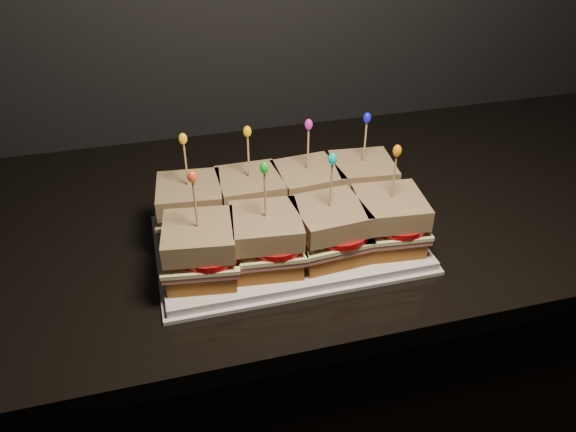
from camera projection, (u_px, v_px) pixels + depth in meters
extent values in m
cube|color=black|center=(153.00, 420.00, 1.17)|extent=(2.30, 0.60, 0.90)
cube|color=black|center=(114.00, 240.00, 0.91)|extent=(2.34, 0.64, 0.03)
cube|color=silver|center=(288.00, 241.00, 0.86)|extent=(0.39, 0.24, 0.02)
cube|color=silver|center=(288.00, 244.00, 0.86)|extent=(0.40, 0.25, 0.01)
cube|color=brown|center=(193.00, 222.00, 0.86)|extent=(0.10, 0.10, 0.03)
cube|color=#C25D5B|center=(192.00, 213.00, 0.85)|extent=(0.11, 0.11, 0.01)
cube|color=#F6EFAA|center=(191.00, 210.00, 0.85)|extent=(0.11, 0.11, 0.01)
cylinder|color=#AC090C|center=(199.00, 206.00, 0.84)|extent=(0.09, 0.09, 0.01)
cube|color=#502D0E|center=(189.00, 194.00, 0.83)|extent=(0.10, 0.10, 0.03)
cylinder|color=tan|center=(186.00, 167.00, 0.81)|extent=(0.00, 0.00, 0.09)
ellipsoid|color=yellow|center=(183.00, 139.00, 0.78)|extent=(0.01, 0.01, 0.02)
cube|color=brown|center=(251.00, 214.00, 0.88)|extent=(0.09, 0.09, 0.03)
cube|color=#C25D5B|center=(251.00, 205.00, 0.87)|extent=(0.10, 0.10, 0.01)
cube|color=#F6EFAA|center=(250.00, 201.00, 0.87)|extent=(0.10, 0.10, 0.01)
cylinder|color=#AC090C|center=(259.00, 198.00, 0.86)|extent=(0.09, 0.09, 0.01)
cube|color=#502D0E|center=(250.00, 186.00, 0.85)|extent=(0.09, 0.09, 0.03)
cylinder|color=tan|center=(249.00, 159.00, 0.83)|extent=(0.00, 0.00, 0.09)
ellipsoid|color=#F6B305|center=(247.00, 131.00, 0.80)|extent=(0.01, 0.01, 0.02)
cube|color=brown|center=(307.00, 206.00, 0.90)|extent=(0.10, 0.10, 0.03)
cube|color=#C25D5B|center=(307.00, 197.00, 0.89)|extent=(0.11, 0.11, 0.01)
cube|color=#F6EFAA|center=(307.00, 193.00, 0.89)|extent=(0.11, 0.11, 0.01)
cylinder|color=#AC090C|center=(316.00, 190.00, 0.88)|extent=(0.09, 0.09, 0.01)
cube|color=#502D0E|center=(307.00, 178.00, 0.87)|extent=(0.10, 0.10, 0.03)
cylinder|color=tan|center=(308.00, 152.00, 0.85)|extent=(0.00, 0.00, 0.09)
ellipsoid|color=#C71EA0|center=(309.00, 124.00, 0.82)|extent=(0.01, 0.01, 0.02)
cube|color=brown|center=(360.00, 198.00, 0.92)|extent=(0.10, 0.10, 0.03)
cube|color=#C25D5B|center=(361.00, 189.00, 0.91)|extent=(0.11, 0.11, 0.01)
cube|color=#F6EFAA|center=(361.00, 186.00, 0.91)|extent=(0.11, 0.11, 0.01)
cylinder|color=#AC090C|center=(370.00, 183.00, 0.90)|extent=(0.09, 0.09, 0.01)
cube|color=#502D0E|center=(363.00, 171.00, 0.89)|extent=(0.10, 0.10, 0.03)
cylinder|color=tan|center=(365.00, 145.00, 0.87)|extent=(0.00, 0.00, 0.09)
ellipsoid|color=#1114DB|center=(367.00, 118.00, 0.84)|extent=(0.01, 0.01, 0.02)
cube|color=brown|center=(202.00, 266.00, 0.78)|extent=(0.10, 0.10, 0.03)
cube|color=#C25D5B|center=(201.00, 257.00, 0.77)|extent=(0.11, 0.11, 0.01)
cube|color=#F6EFAA|center=(201.00, 253.00, 0.76)|extent=(0.12, 0.11, 0.01)
cylinder|color=#AC090C|center=(210.00, 250.00, 0.76)|extent=(0.09, 0.09, 0.01)
cube|color=#502D0E|center=(199.00, 236.00, 0.75)|extent=(0.11, 0.11, 0.03)
cylinder|color=tan|center=(196.00, 207.00, 0.72)|extent=(0.00, 0.00, 0.09)
ellipsoid|color=#EE411E|center=(192.00, 177.00, 0.70)|extent=(0.01, 0.01, 0.02)
cube|color=brown|center=(267.00, 256.00, 0.80)|extent=(0.10, 0.10, 0.03)
cube|color=#C25D5B|center=(266.00, 246.00, 0.79)|extent=(0.11, 0.11, 0.01)
cube|color=#F6EFAA|center=(266.00, 242.00, 0.78)|extent=(0.11, 0.11, 0.01)
cylinder|color=#AC090C|center=(276.00, 239.00, 0.78)|extent=(0.09, 0.09, 0.01)
cube|color=#502D0E|center=(266.00, 226.00, 0.77)|extent=(0.10, 0.10, 0.03)
cylinder|color=tan|center=(265.00, 198.00, 0.74)|extent=(0.00, 0.00, 0.09)
ellipsoid|color=green|center=(264.00, 168.00, 0.71)|extent=(0.01, 0.01, 0.02)
cube|color=brown|center=(328.00, 246.00, 0.81)|extent=(0.10, 0.10, 0.03)
cube|color=#C25D5B|center=(329.00, 236.00, 0.81)|extent=(0.11, 0.11, 0.01)
cube|color=#F6EFAA|center=(329.00, 232.00, 0.80)|extent=(0.11, 0.11, 0.01)
cylinder|color=#AC090C|center=(338.00, 229.00, 0.79)|extent=(0.09, 0.09, 0.01)
cube|color=#502D0E|center=(330.00, 216.00, 0.79)|extent=(0.10, 0.10, 0.03)
cylinder|color=tan|center=(331.00, 188.00, 0.76)|extent=(0.00, 0.00, 0.09)
ellipsoid|color=#04B7A9|center=(333.00, 159.00, 0.73)|extent=(0.01, 0.01, 0.02)
cube|color=brown|center=(387.00, 236.00, 0.83)|extent=(0.10, 0.10, 0.03)
cube|color=#C25D5B|center=(388.00, 227.00, 0.82)|extent=(0.11, 0.11, 0.01)
cube|color=#F6EFAA|center=(388.00, 223.00, 0.82)|extent=(0.11, 0.11, 0.01)
cylinder|color=#AC090C|center=(398.00, 220.00, 0.81)|extent=(0.09, 0.09, 0.01)
cube|color=#502D0E|center=(390.00, 207.00, 0.80)|extent=(0.10, 0.10, 0.03)
cylinder|color=tan|center=(394.00, 179.00, 0.78)|extent=(0.00, 0.00, 0.09)
ellipsoid|color=orange|center=(397.00, 151.00, 0.75)|extent=(0.01, 0.01, 0.02)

